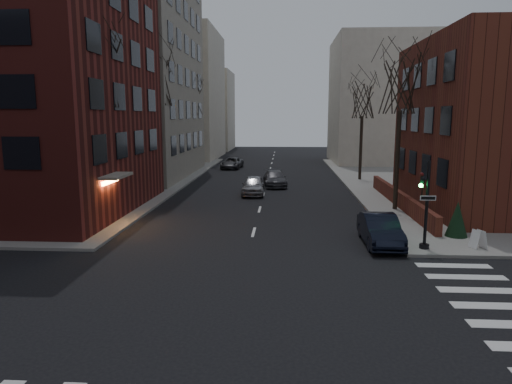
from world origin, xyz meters
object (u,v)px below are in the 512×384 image
tree_right_b (363,100)px  car_lane_far (232,163)px  tree_left_a (98,73)px  tree_left_b (157,81)px  traffic_signal (425,211)px  car_lane_silver (253,185)px  tree_left_c (192,99)px  tree_right_a (401,85)px  parked_sedan (380,230)px  evergreen_shrub (457,219)px  car_lane_gray (275,179)px  sandwich_board (478,239)px  streetlamp_far (201,132)px  streetlamp_near (153,141)px

tree_right_b → car_lane_far: 17.79m
tree_left_a → tree_left_b: size_ratio=0.95×
traffic_signal → car_lane_silver: traffic_signal is taller
tree_left_c → tree_right_a: size_ratio=1.00×
parked_sedan → evergreen_shrub: bearing=16.9°
tree_right_a → evergreen_shrub: 9.83m
car_lane_gray → evergreen_shrub: size_ratio=2.61×
tree_right_a → car_lane_far: tree_right_a is taller
tree_left_b → tree_right_a: (17.60, -8.00, -0.88)m
traffic_signal → sandwich_board: (2.51, 0.17, -1.33)m
tree_left_a → tree_left_b: bearing=90.0°
car_lane_silver → evergreen_shrub: bearing=-49.6°
tree_left_a → tree_left_c: bearing=90.0°
traffic_signal → tree_right_a: (0.86, 9.01, 6.12)m
tree_right_b → car_lane_gray: 11.26m
parked_sedan → tree_left_b: bearing=133.0°
streetlamp_far → tree_left_b: bearing=-92.1°
traffic_signal → car_lane_silver: size_ratio=0.93×
traffic_signal → car_lane_far: size_ratio=0.87×
tree_left_a → tree_left_c: 26.00m
traffic_signal → tree_left_b: 24.87m
traffic_signal → parked_sedan: bearing=149.9°
tree_left_b → sandwich_board: bearing=-41.2°
parked_sedan → car_lane_far: parked_sedan is taller
tree_left_b → car_lane_far: bearing=74.6°
tree_right_a → streetlamp_far: bearing=125.3°
traffic_signal → tree_left_a: 18.66m
tree_left_b → car_lane_far: size_ratio=2.34×
car_lane_silver → sandwich_board: size_ratio=5.02×
tree_right_a → traffic_signal: bearing=-95.5°
car_lane_gray → car_lane_far: car_lane_gray is taller
tree_left_c → car_lane_far: bearing=19.8°
tree_left_c → car_lane_far: size_ratio=2.10×
tree_left_a → car_lane_silver: 14.82m
car_lane_far → streetlamp_near: bearing=-95.6°
tree_left_a → car_lane_silver: bearing=50.7°
tree_left_a → car_lane_gray: (9.60, 14.14, -7.80)m
tree_right_b → parked_sedan: size_ratio=2.07×
streetlamp_near → car_lane_far: size_ratio=1.36×
streetlamp_near → streetlamp_far: 20.00m
tree_left_a → sandwich_board: tree_left_a is taller
car_lane_far → sandwich_board: size_ratio=5.41×
streetlamp_near → tree_left_a: bearing=-94.3°
tree_right_a → streetlamp_near: (-17.00, 4.00, -3.79)m
streetlamp_near → car_lane_gray: size_ratio=1.35×
tree_left_c → parked_sedan: 34.33m
tree_left_a → parked_sedan: size_ratio=2.31×
tree_left_a → evergreen_shrub: bearing=-8.3°
tree_left_b → parked_sedan: (15.00, -16.00, -8.18)m
sandwich_board → evergreen_shrub: 2.13m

